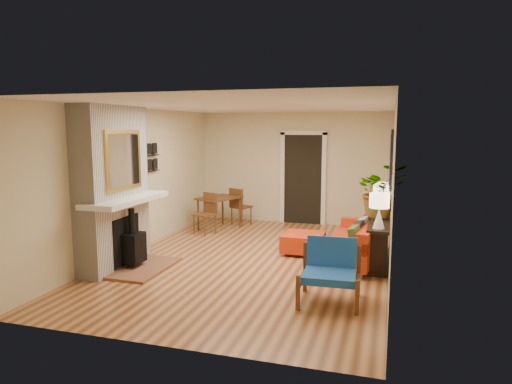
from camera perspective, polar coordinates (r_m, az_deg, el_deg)
room_shell at (r=10.08m, az=7.27°, el=2.25°), size 6.50×6.50×6.50m
fireplace at (r=7.62m, az=-17.26°, el=0.06°), size 1.09×1.68×2.60m
sofa at (r=7.94m, az=12.57°, el=-6.10°), size 1.09×2.04×0.77m
ottoman at (r=8.30m, az=5.93°, el=-6.23°), size 0.72×0.72×0.36m
blue_chair at (r=6.14m, az=9.28°, el=-9.30°), size 0.81×0.79×0.81m
dining_table at (r=10.19m, az=-4.35°, el=-1.45°), size 1.09×1.64×0.87m
console_table at (r=7.96m, az=15.16°, el=-4.38°), size 0.34×1.85×0.72m
lamp_near at (r=7.18m, az=15.15°, el=-1.77°), size 0.30×0.30×0.54m
lamp_far at (r=8.54m, az=15.40°, el=-0.23°), size 0.30×0.30×0.54m
houseplant at (r=8.05m, az=15.29°, el=0.17°), size 1.05×0.99×0.92m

